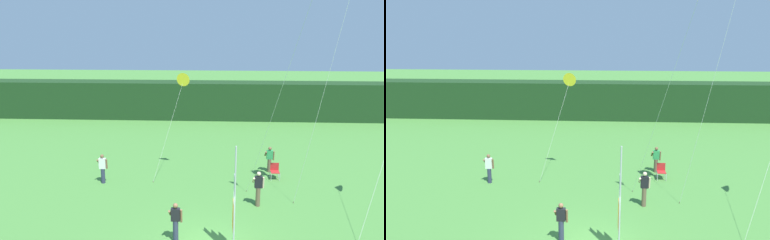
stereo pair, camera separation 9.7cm
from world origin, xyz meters
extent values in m
cube|color=#193819|center=(0.00, 22.14, 1.69)|extent=(80.00, 2.40, 3.37)
cylinder|color=#B7B7BC|center=(1.14, -0.33, 2.20)|extent=(0.06, 0.06, 4.40)
cube|color=orange|center=(1.14, 0.19, 1.38)|extent=(0.02, 0.97, 1.17)
cube|color=white|center=(1.14, 0.00, 2.55)|extent=(0.02, 0.60, 1.17)
cube|color=green|center=(1.14, -0.18, 3.73)|extent=(0.02, 0.23, 1.17)
cylinder|color=brown|center=(3.69, 8.70, 0.40)|extent=(0.22, 0.22, 0.81)
cube|color=#2D8E4C|center=(3.69, 8.70, 1.07)|extent=(0.36, 0.20, 0.52)
sphere|color=brown|center=(3.69, 8.70, 1.45)|extent=(0.20, 0.20, 0.20)
cylinder|color=brown|center=(3.46, 8.76, 1.10)|extent=(0.09, 0.48, 0.42)
cylinder|color=brown|center=(3.92, 8.70, 1.00)|extent=(0.09, 0.14, 0.56)
cylinder|color=brown|center=(2.53, 4.11, 0.47)|extent=(0.22, 0.22, 0.95)
cube|color=black|center=(2.53, 4.11, 1.24)|extent=(0.36, 0.20, 0.58)
sphere|color=beige|center=(2.53, 4.11, 1.65)|extent=(0.20, 0.20, 0.20)
cylinder|color=beige|center=(2.30, 4.18, 1.30)|extent=(0.09, 0.48, 0.42)
cylinder|color=beige|center=(2.76, 4.12, 1.20)|extent=(0.09, 0.14, 0.56)
cylinder|color=#2D334C|center=(-5.67, 6.53, 0.42)|extent=(0.22, 0.22, 0.84)
cube|color=white|center=(-5.67, 6.53, 1.14)|extent=(0.36, 0.20, 0.58)
sphere|color=brown|center=(-5.67, 6.53, 1.55)|extent=(0.20, 0.20, 0.20)
cylinder|color=brown|center=(-5.90, 6.59, 1.20)|extent=(0.09, 0.48, 0.42)
cylinder|color=brown|center=(-5.44, 6.54, 1.11)|extent=(0.09, 0.14, 0.56)
cylinder|color=#2D334C|center=(-1.12, 0.70, 0.47)|extent=(0.22, 0.22, 0.93)
cube|color=black|center=(-1.12, 0.70, 1.20)|extent=(0.36, 0.20, 0.53)
sphere|color=brown|center=(-1.12, 0.70, 1.58)|extent=(0.20, 0.20, 0.20)
cylinder|color=brown|center=(-1.35, 0.76, 1.23)|extent=(0.09, 0.48, 0.42)
cylinder|color=brown|center=(-0.89, 0.71, 1.13)|extent=(0.09, 0.14, 0.56)
cylinder|color=#BCBCC1|center=(3.62, 7.31, 0.21)|extent=(0.03, 0.03, 0.42)
cylinder|color=#BCBCC1|center=(4.10, 7.31, 0.21)|extent=(0.03, 0.03, 0.42)
cylinder|color=#BCBCC1|center=(3.62, 7.79, 0.21)|extent=(0.03, 0.03, 0.42)
cylinder|color=#BCBCC1|center=(4.10, 7.79, 0.21)|extent=(0.03, 0.03, 0.42)
cube|color=#B22323|center=(3.86, 7.55, 0.43)|extent=(0.48, 0.48, 0.03)
cube|color=#B22323|center=(3.86, 7.79, 0.67)|extent=(0.48, 0.03, 0.44)
cylinder|color=brown|center=(2.12, 5.74, 0.04)|extent=(0.03, 0.03, 0.08)
cylinder|color=silver|center=(3.15, 4.06, 4.95)|extent=(2.07, 3.38, 9.90)
cylinder|color=brown|center=(4.32, 4.51, 0.04)|extent=(0.03, 0.03, 0.08)
cylinder|color=silver|center=(5.20, 3.87, 5.72)|extent=(1.79, 1.29, 11.45)
cylinder|color=brown|center=(-2.93, 6.73, 0.04)|extent=(0.03, 0.03, 0.08)
cylinder|color=silver|center=(-2.12, 7.45, 2.79)|extent=(1.65, 1.45, 5.58)
cone|color=yellow|center=(-1.30, 8.17, 5.57)|extent=(0.82, 0.54, 0.78)
camera|label=1|loc=(0.27, -13.64, 8.59)|focal=37.14mm
camera|label=2|loc=(0.37, -13.63, 8.59)|focal=37.14mm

